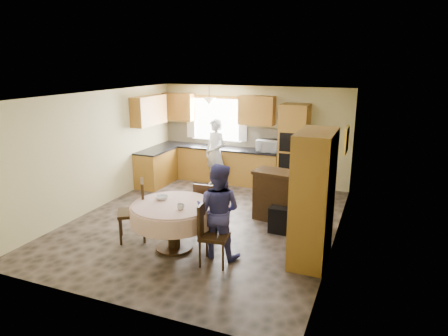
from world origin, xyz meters
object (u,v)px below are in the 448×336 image
at_px(oven_tower, 294,148).
at_px(person_sink, 216,153).
at_px(sideboard, 287,199).
at_px(person_dining, 218,211).
at_px(cupboard, 313,198).
at_px(chair_back, 206,204).
at_px(dining_table, 173,214).
at_px(chair_left, 136,207).
at_px(chair_right, 209,230).

bearing_deg(oven_tower, person_sink, -168.40).
distance_m(sideboard, person_dining, 1.99).
height_order(cupboard, chair_back, cupboard).
bearing_deg(cupboard, person_sink, 134.01).
height_order(sideboard, dining_table, sideboard).
bearing_deg(dining_table, person_sink, 101.93).
relative_size(dining_table, chair_left, 1.31).
bearing_deg(chair_left, chair_right, 44.01).
height_order(chair_back, person_sink, person_sink).
bearing_deg(chair_left, sideboard, 93.79).
bearing_deg(chair_back, dining_table, 75.85).
bearing_deg(person_dining, chair_right, 83.22).
bearing_deg(chair_back, cupboard, 166.33).
bearing_deg(sideboard, cupboard, -53.81).
height_order(cupboard, chair_left, cupboard).
relative_size(sideboard, chair_right, 1.33).
height_order(chair_right, person_sink, person_sink).
bearing_deg(cupboard, chair_right, -153.49).
relative_size(cupboard, chair_right, 2.10).
height_order(oven_tower, sideboard, oven_tower).
height_order(chair_right, person_dining, person_dining).
distance_m(chair_left, person_sink, 3.48).
distance_m(chair_left, person_dining, 1.61).
bearing_deg(person_sink, person_dining, -44.19).
distance_m(person_sink, person_dining, 3.84).
distance_m(chair_back, person_sink, 2.85).
relative_size(oven_tower, cupboard, 1.01).
bearing_deg(chair_right, sideboard, -26.11).
distance_m(cupboard, chair_left, 3.07).
relative_size(dining_table, person_sink, 0.83).
bearing_deg(oven_tower, cupboard, -72.83).
xyz_separation_m(cupboard, person_sink, (-2.97, 3.07, -0.19)).
xyz_separation_m(dining_table, chair_left, (-0.80, 0.10, -0.03)).
xyz_separation_m(dining_table, person_dining, (0.80, 0.05, 0.15)).
bearing_deg(chair_right, person_dining, -13.39).
bearing_deg(dining_table, person_dining, 3.80).
relative_size(chair_left, person_sink, 0.63).
height_order(sideboard, chair_left, chair_left).
bearing_deg(chair_back, sideboard, -145.29).
bearing_deg(oven_tower, chair_left, -116.73).
relative_size(chair_back, person_sink, 0.54).
distance_m(dining_table, person_sink, 3.66).
bearing_deg(person_sink, dining_table, -56.03).
distance_m(cupboard, dining_table, 2.31).
bearing_deg(chair_right, chair_left, 71.07).
xyz_separation_m(oven_tower, chair_right, (-0.38, -4.19, -0.51)).
bearing_deg(cupboard, oven_tower, 107.17).
relative_size(dining_table, person_dining, 0.91).
bearing_deg(person_sink, chair_left, -68.70).
relative_size(cupboard, dining_table, 1.48).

